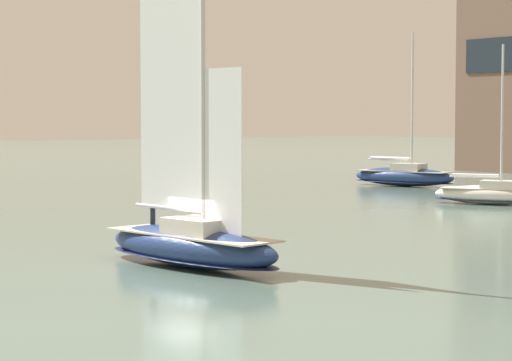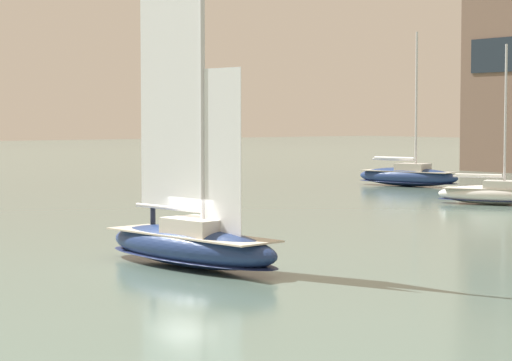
# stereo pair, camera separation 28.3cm
# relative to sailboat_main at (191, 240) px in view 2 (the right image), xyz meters

# --- Properties ---
(ground_plane) EXTENTS (400.00, 400.00, 0.00)m
(ground_plane) POSITION_rel_sailboat_main_xyz_m (-0.01, -0.00, -0.97)
(ground_plane) COLOR slate
(sailboat_main) EXTENTS (8.97, 3.42, 12.04)m
(sailboat_main) POSITION_rel_sailboat_main_xyz_m (0.00, 0.00, 0.00)
(sailboat_main) COLOR navy
(sailboat_main) RESTS_ON ground
(sailboat_moored_mid_channel) EXTENTS (9.24, 4.65, 12.23)m
(sailboat_moored_mid_channel) POSITION_rel_sailboat_main_xyz_m (-25.66, 37.89, -0.14)
(sailboat_moored_mid_channel) COLOR navy
(sailboat_moored_mid_channel) RESTS_ON ground
(sailboat_moored_far_slip) EXTENTS (7.37, 5.28, 10.02)m
(sailboat_moored_far_slip) POSITION_rel_sailboat_main_xyz_m (-10.34, 29.83, -0.29)
(sailboat_moored_far_slip) COLOR white
(sailboat_moored_far_slip) RESTS_ON ground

